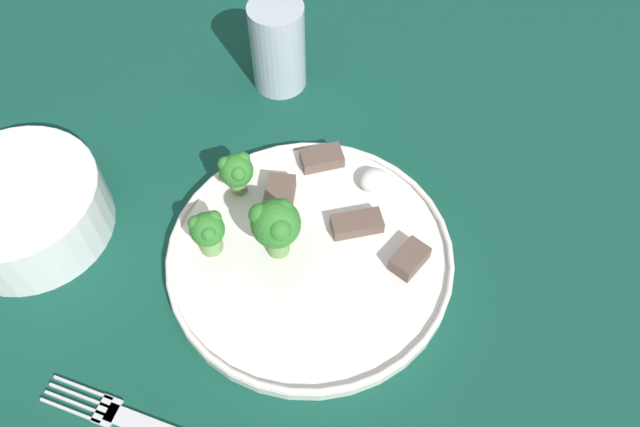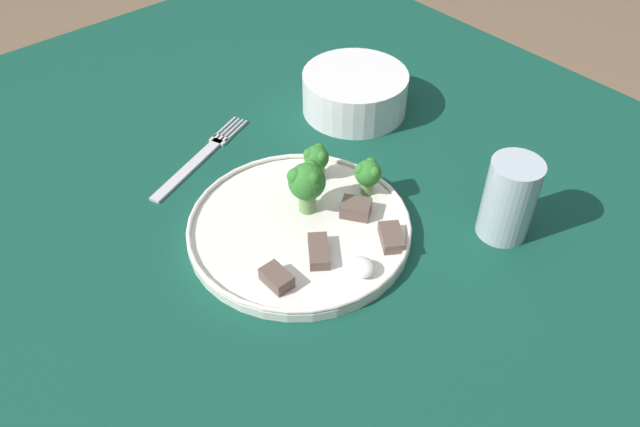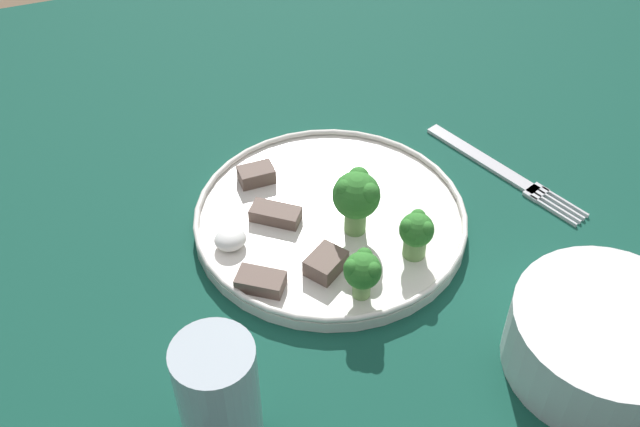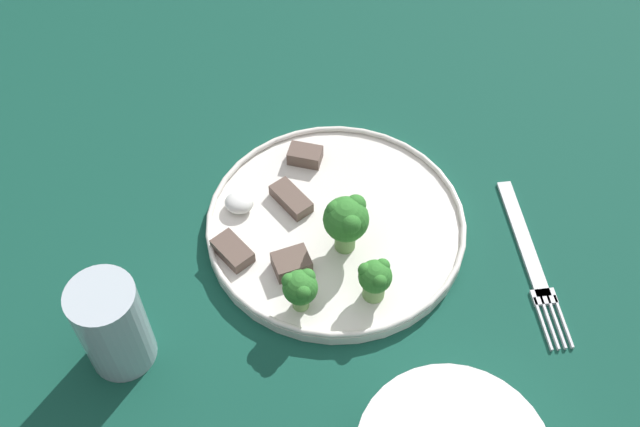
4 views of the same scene
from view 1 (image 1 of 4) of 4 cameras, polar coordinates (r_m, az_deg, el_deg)
table at (r=0.67m, az=-1.49°, el=-7.66°), size 1.33×1.15×0.71m
dinner_plate at (r=0.59m, az=-0.91°, el=-3.91°), size 0.27×0.27×0.02m
cream_bowl at (r=0.66m, az=-25.42°, el=0.31°), size 0.16×0.16×0.06m
drinking_glass at (r=0.72m, az=-3.84°, el=14.63°), size 0.06×0.06×0.10m
broccoli_floret_near_rim_left at (r=0.61m, az=-7.67°, el=3.88°), size 0.03×0.03×0.05m
broccoli_floret_center_left at (r=0.55m, az=-4.06°, el=-0.98°), size 0.05×0.05×0.07m
broccoli_floret_back_left at (r=0.58m, az=-10.24°, el=-1.57°), size 0.03×0.03×0.05m
meat_slice_front_slice at (r=0.62m, az=-3.68°, el=1.90°), size 0.04×0.04×0.02m
meat_slice_middle_slice at (r=0.58m, az=8.19°, el=-4.13°), size 0.04×0.02×0.02m
meat_slice_rear_slice at (r=0.60m, az=3.39°, el=-0.95°), size 0.05×0.05×0.01m
meat_slice_edge_slice at (r=0.65m, az=0.17°, el=5.08°), size 0.05×0.04×0.01m
sauce_dollop at (r=0.63m, az=5.24°, el=2.86°), size 0.03×0.03×0.02m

